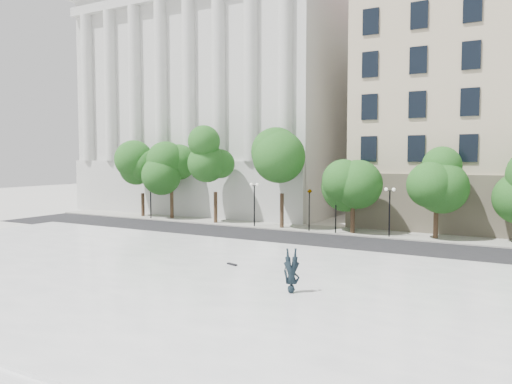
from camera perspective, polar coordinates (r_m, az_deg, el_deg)
ground at (r=24.37m, az=-15.52°, el=-11.34°), size 160.00×160.00×0.00m
plaza at (r=26.46m, az=-10.89°, el=-9.54°), size 44.00×22.00×0.45m
street at (r=38.94m, az=3.56°, el=-5.43°), size 60.00×8.00×0.02m
far_sidewalk at (r=44.35m, az=6.94°, el=-4.23°), size 60.00×4.00×0.12m
building_west at (r=64.97m, az=-2.11°, el=9.74°), size 31.50×27.65×25.60m
traffic_light_west at (r=42.42m, az=6.12°, el=0.25°), size 0.46×1.61×4.14m
traffic_light_east at (r=41.53m, az=9.14°, el=0.30°), size 0.81×1.89×4.25m
person_lying at (r=22.28m, az=4.09°, el=-10.75°), size 1.54×2.07×0.53m
skateboard at (r=27.82m, az=-2.75°, el=-8.25°), size 0.75×0.43×0.07m
street_trees at (r=43.28m, az=6.92°, el=2.39°), size 43.70×5.09×7.97m
lamp_posts at (r=42.61m, az=6.70°, el=-0.82°), size 37.36×0.28×4.24m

